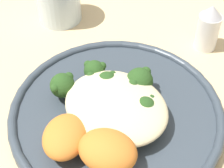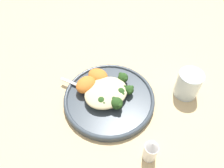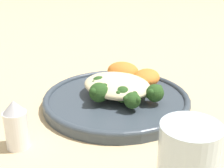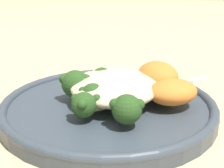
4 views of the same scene
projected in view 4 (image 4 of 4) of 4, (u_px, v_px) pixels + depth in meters
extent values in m
plane|color=#D6B784|center=(102.00, 108.00, 0.42)|extent=(4.00, 4.00, 0.00)
cylinder|color=#38424C|center=(108.00, 108.00, 0.40)|extent=(0.27, 0.27, 0.02)
torus|color=#38424C|center=(108.00, 103.00, 0.40)|extent=(0.27, 0.27, 0.01)
ellipsoid|color=beige|center=(115.00, 86.00, 0.40)|extent=(0.13, 0.11, 0.03)
ellipsoid|color=#ADC675|center=(116.00, 89.00, 0.41)|extent=(0.06, 0.06, 0.02)
sphere|color=#284C1E|center=(101.00, 79.00, 0.43)|extent=(0.03, 0.03, 0.03)
sphere|color=#284C1E|center=(92.00, 75.00, 0.42)|extent=(0.01, 0.01, 0.01)
sphere|color=#284C1E|center=(110.00, 75.00, 0.42)|extent=(0.01, 0.01, 0.01)
ellipsoid|color=#ADC675|center=(106.00, 93.00, 0.39)|extent=(0.03, 0.08, 0.01)
sphere|color=#284C1E|center=(75.00, 84.00, 0.40)|extent=(0.04, 0.04, 0.04)
sphere|color=#284C1E|center=(64.00, 79.00, 0.40)|extent=(0.01, 0.01, 0.01)
sphere|color=#284C1E|center=(86.00, 79.00, 0.40)|extent=(0.01, 0.01, 0.01)
ellipsoid|color=#ADC675|center=(117.00, 96.00, 0.38)|extent=(0.05, 0.06, 0.02)
sphere|color=#284C1E|center=(93.00, 96.00, 0.37)|extent=(0.03, 0.03, 0.03)
sphere|color=#284C1E|center=(83.00, 91.00, 0.37)|extent=(0.01, 0.01, 0.01)
sphere|color=#284C1E|center=(103.00, 92.00, 0.36)|extent=(0.01, 0.01, 0.01)
ellipsoid|color=#ADC675|center=(116.00, 99.00, 0.37)|extent=(0.08, 0.08, 0.01)
sphere|color=#284C1E|center=(84.00, 105.00, 0.34)|extent=(0.03, 0.03, 0.03)
sphere|color=#284C1E|center=(76.00, 99.00, 0.35)|extent=(0.01, 0.01, 0.01)
sphere|color=#284C1E|center=(82.00, 105.00, 0.33)|extent=(0.01, 0.01, 0.01)
sphere|color=#284C1E|center=(93.00, 99.00, 0.34)|extent=(0.01, 0.01, 0.01)
ellipsoid|color=#ADC675|center=(129.00, 101.00, 0.37)|extent=(0.09, 0.02, 0.01)
sphere|color=#284C1E|center=(127.00, 109.00, 0.33)|extent=(0.03, 0.03, 0.03)
sphere|color=#284C1E|center=(115.00, 104.00, 0.32)|extent=(0.01, 0.01, 0.01)
sphere|color=#284C1E|center=(139.00, 104.00, 0.32)|extent=(0.01, 0.01, 0.01)
ellipsoid|color=orange|center=(158.00, 76.00, 0.43)|extent=(0.08, 0.07, 0.04)
ellipsoid|color=orange|center=(173.00, 92.00, 0.38)|extent=(0.07, 0.08, 0.03)
cube|color=silver|center=(190.00, 81.00, 0.46)|extent=(0.04, 0.06, 0.00)
ellipsoid|color=silver|center=(159.00, 85.00, 0.43)|extent=(0.04, 0.04, 0.01)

